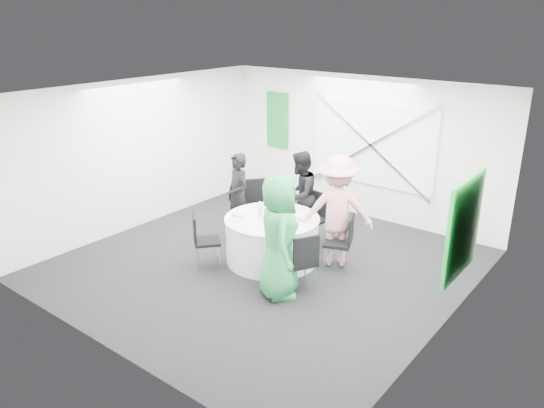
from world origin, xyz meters
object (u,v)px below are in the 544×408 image
Objects in this scene: person_man_back_left at (238,196)px; person_woman_green at (279,236)px; chair_back_right at (343,238)px; person_woman_pink at (337,211)px; chair_front_right at (303,258)px; person_man_back at (300,195)px; banquet_table at (272,239)px; chair_front_left at (202,237)px; chair_back_left at (258,203)px; green_water_bottle at (282,211)px; clear_water_bottle at (260,211)px; chair_back at (317,214)px.

person_woman_green is at bearing -12.69° from person_man_back_left.
person_woman_pink is at bearing -143.36° from chair_back_right.
person_man_back is at bearing -114.12° from chair_front_right.
banquet_table is 1.66× the size of chair_front_right.
person_man_back_left is at bearing -33.48° from chair_front_left.
banquet_table is 1.51× the size of chair_back_left.
person_man_back is at bearing -59.06° from person_woman_pink.
person_man_back reaches higher than chair_back_right.
person_man_back is (-1.31, 0.67, 0.27)m from chair_back_right.
person_woman_green reaches higher than person_man_back.
person_man_back is at bearing 109.42° from green_water_bottle.
chair_front_right is 0.51× the size of person_woman_green.
green_water_bottle is at bearing 6.63° from person_man_back_left.
chair_back_right is at bearing 115.61° from person_woman_pink.
chair_back_right is at bearing -59.23° from chair_back_left.
clear_water_bottle is (-0.31, -0.20, -0.01)m from green_water_bottle.
clear_water_bottle is at bearing -99.53° from chair_back_left.
person_woman_pink is (1.78, -0.16, 0.30)m from chair_back_left.
chair_back is at bearing -31.87° from chair_back_left.
chair_back is at bearing 77.35° from person_man_back.
person_man_back_left is 5.30× the size of green_water_bottle.
person_man_back is (0.89, 0.68, 0.02)m from person_man_back_left.
person_man_back is (0.53, 1.98, 0.29)m from chair_front_left.
person_man_back_left is at bearing -111.65° from chair_back_right.
chair_back_right is at bearing -27.02° from chair_back.
person_man_back_left is at bearing -143.98° from chair_back.
chair_back is 0.50× the size of person_woman_pink.
person_man_back_left is (-0.21, -0.31, 0.18)m from chair_back_left.
clear_water_bottle is at bearing -82.64° from chair_front_right.
person_man_back is 5.43× the size of green_water_bottle.
chair_back reaches higher than chair_front_left.
person_man_back_left reaches higher than chair_front_left.
banquet_table is 0.85× the size of person_woman_green.
banquet_table is at bearing -0.00° from person_woman_pink.
person_woman_green is 1.21m from clear_water_bottle.
person_woman_pink is 0.99× the size of person_woman_green.
chair_back_right reaches higher than chair_back.
chair_back_right is 1.03× the size of chair_front_left.
chair_back_right is at bearing 21.32° from person_man_back_left.
person_man_back reaches higher than banquet_table.
banquet_table is 0.85× the size of person_woman_pink.
chair_back_left is 0.64× the size of person_man_back.
chair_back is 1.12m from chair_back_left.
chair_back_right is at bearing -57.00° from person_woman_green.
chair_back_right is 2.26m from chair_front_left.
person_man_back_left is at bearing 13.37° from person_woman_green.
person_man_back_left is 5.88× the size of clear_water_bottle.
chair_front_left is 0.48× the size of person_woman_green.
person_woman_pink is (0.72, -0.53, 0.38)m from chair_back.
chair_back is 1.46m from person_man_back_left.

